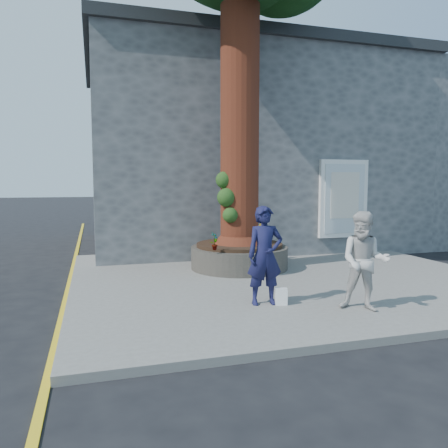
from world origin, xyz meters
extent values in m
plane|color=black|center=(0.00, 0.00, 0.00)|extent=(120.00, 120.00, 0.00)
cube|color=slate|center=(1.50, 1.00, 0.06)|extent=(9.00, 8.00, 0.12)
cube|color=yellow|center=(-3.05, 1.00, 0.00)|extent=(0.10, 30.00, 0.01)
cube|color=#505356|center=(2.50, 7.20, 3.00)|extent=(10.00, 8.00, 6.00)
cube|color=black|center=(2.50, 7.20, 6.15)|extent=(10.30, 8.30, 0.30)
cube|color=white|center=(4.30, 3.14, 1.70)|extent=(1.50, 0.12, 2.20)
cube|color=silver|center=(4.30, 3.08, 1.70)|extent=(1.25, 0.04, 1.95)
cube|color=silver|center=(4.30, 3.06, 1.80)|extent=(0.90, 0.02, 1.30)
cube|color=#505356|center=(10.50, 7.20, 3.00)|extent=(6.00, 8.00, 6.00)
cylinder|color=black|center=(0.80, 2.00, 0.38)|extent=(2.30, 2.30, 0.52)
cylinder|color=black|center=(0.80, 2.00, 0.68)|extent=(2.04, 2.04, 0.08)
cylinder|color=#492312|center=(0.80, 2.00, 4.47)|extent=(0.90, 0.90, 7.50)
cone|color=#492312|center=(0.80, 2.00, 1.07)|extent=(1.24, 1.24, 0.70)
sphere|color=#1A3E14|center=(0.42, 1.80, 1.82)|extent=(0.44, 0.44, 0.44)
sphere|color=#1A3E14|center=(0.48, 1.70, 1.42)|extent=(0.36, 0.36, 0.36)
sphere|color=#1A3E14|center=(0.40, 1.92, 2.22)|extent=(0.40, 0.40, 0.40)
imported|color=#16173D|center=(0.21, -1.06, 0.95)|extent=(0.64, 0.45, 1.66)
imported|color=beige|center=(1.60, -1.85, 0.92)|extent=(0.98, 0.95, 1.59)
cube|color=white|center=(0.46, -1.18, 0.26)|extent=(0.23, 0.17, 0.28)
imported|color=gray|center=(-0.05, 1.15, 0.92)|extent=(0.24, 0.25, 0.39)
imported|color=gray|center=(1.65, 2.73, 0.91)|extent=(0.24, 0.25, 0.39)
imported|color=gray|center=(0.93, 2.85, 0.87)|extent=(0.22, 0.22, 0.30)
imported|color=gray|center=(0.76, 2.85, 0.86)|extent=(0.26, 0.29, 0.29)
camera|label=1|loc=(-2.51, -7.76, 2.17)|focal=35.00mm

